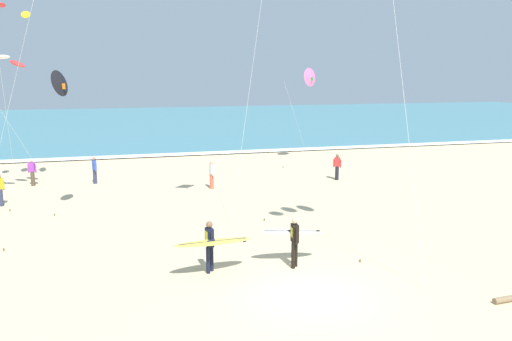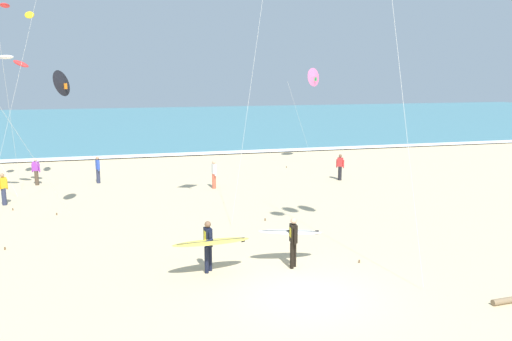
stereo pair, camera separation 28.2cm
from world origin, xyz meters
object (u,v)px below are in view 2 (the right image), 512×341
(bystander_white_top, at_px, (214,174))
(bystander_blue_top, at_px, (98,170))
(surfer_lead, at_px, (292,236))
(kite_arc_scarlet_close, at_px, (5,12))
(bystander_red_top, at_px, (340,167))
(bystander_yellow_top, at_px, (3,189))
(kite_delta_charcoal_mid, at_px, (62,84))
(surfer_trailing, at_px, (210,242))
(kite_delta_rose_high, at_px, (314,77))
(bystander_purple_top, at_px, (36,171))
(kite_arc_ivory_distant, at_px, (6,62))

(bystander_white_top, xyz_separation_m, bystander_blue_top, (-6.33, 3.17, 0.00))
(surfer_lead, bearing_deg, kite_arc_scarlet_close, 126.91)
(kite_arc_scarlet_close, distance_m, bystander_red_top, 20.17)
(surfer_lead, xyz_separation_m, bystander_yellow_top, (-10.99, 11.35, -0.23))
(surfer_lead, xyz_separation_m, kite_delta_charcoal_mid, (-7.63, 8.03, 4.88))
(surfer_trailing, xyz_separation_m, kite_delta_rose_high, (10.82, 19.10, 5.04))
(surfer_trailing, height_order, kite_arc_scarlet_close, kite_arc_scarlet_close)
(surfer_trailing, height_order, bystander_purple_top, surfer_trailing)
(bystander_yellow_top, bearing_deg, bystander_white_top, 5.69)
(surfer_lead, xyz_separation_m, bystander_purple_top, (-10.13, 15.92, -0.23))
(surfer_lead, distance_m, bystander_white_top, 12.41)
(kite_delta_charcoal_mid, relative_size, kite_arc_ivory_distant, 0.90)
(bystander_red_top, distance_m, bystander_yellow_top, 18.44)
(bystander_blue_top, xyz_separation_m, bystander_yellow_top, (-4.29, -4.23, 0.00))
(kite_delta_charcoal_mid, xyz_separation_m, bystander_purple_top, (-2.50, 7.89, -5.11))
(kite_delta_rose_high, bearing_deg, kite_delta_charcoal_mid, -144.85)
(kite_arc_ivory_distant, distance_m, bystander_yellow_top, 6.26)
(surfer_trailing, relative_size, bystander_yellow_top, 1.64)
(kite_delta_rose_high, height_order, bystander_blue_top, kite_delta_rose_high)
(bystander_white_top, bearing_deg, bystander_yellow_top, -174.31)
(kite_delta_rose_high, relative_size, bystander_yellow_top, 4.26)
(surfer_lead, distance_m, bystander_blue_top, 16.96)
(surfer_trailing, bearing_deg, surfer_lead, 0.65)
(surfer_trailing, distance_m, bystander_yellow_top, 14.04)
(kite_delta_rose_high, relative_size, kite_arc_scarlet_close, 0.68)
(kite_arc_scarlet_close, height_order, bystander_red_top, kite_arc_scarlet_close)
(kite_arc_scarlet_close, height_order, bystander_white_top, kite_arc_scarlet_close)
(surfer_lead, height_order, bystander_blue_top, surfer_lead)
(kite_delta_rose_high, height_order, bystander_red_top, kite_delta_rose_high)
(bystander_white_top, bearing_deg, kite_arc_scarlet_close, 169.56)
(bystander_white_top, distance_m, bystander_yellow_top, 10.67)
(surfer_lead, distance_m, kite_delta_charcoal_mid, 12.10)
(kite_arc_scarlet_close, xyz_separation_m, bystander_yellow_top, (-0.24, -2.97, -8.66))
(bystander_red_top, bearing_deg, bystander_blue_top, 168.63)
(kite_arc_scarlet_close, bearing_deg, bystander_yellow_top, -94.63)
(surfer_lead, relative_size, surfer_trailing, 0.85)
(kite_delta_charcoal_mid, height_order, bystander_red_top, kite_delta_charcoal_mid)
(kite_arc_scarlet_close, distance_m, bystander_yellow_top, 9.16)
(kite_arc_ivory_distant, relative_size, bystander_red_top, 4.56)
(surfer_lead, xyz_separation_m, surfer_trailing, (-2.76, -0.03, 0.01))
(bystander_blue_top, distance_m, bystander_yellow_top, 6.02)
(surfer_lead, relative_size, kite_arc_scarlet_close, 0.23)
(surfer_lead, relative_size, kite_delta_charcoal_mid, 0.34)
(kite_arc_ivory_distant, xyz_separation_m, bystander_yellow_top, (-0.38, -1.32, -6.11))
(bystander_red_top, bearing_deg, bystander_yellow_top, -175.66)
(kite_arc_scarlet_close, height_order, bystander_purple_top, kite_arc_scarlet_close)
(kite_arc_ivory_distant, height_order, bystander_purple_top, kite_arc_ivory_distant)
(bystander_yellow_top, bearing_deg, kite_delta_charcoal_mid, -44.59)
(bystander_purple_top, height_order, bystander_white_top, same)
(surfer_lead, bearing_deg, bystander_yellow_top, 134.09)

